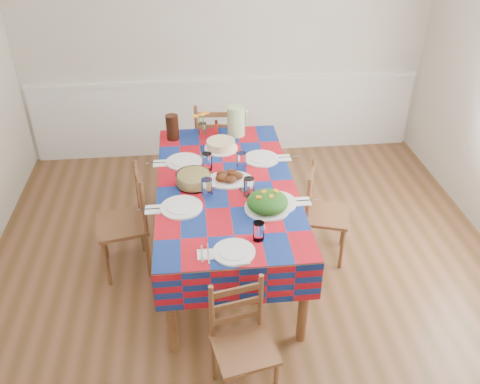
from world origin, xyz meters
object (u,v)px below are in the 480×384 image
object	(u,v)px
chair_near	(242,344)
chair_far	(216,144)
meat_platter	(229,178)
tea_pitcher	(172,127)
chair_left	(127,223)
dining_table	(226,193)
green_pitcher	(236,121)
chair_right	(323,214)

from	to	relation	value
chair_near	chair_far	world-z (taller)	chair_far
meat_platter	tea_pitcher	distance (m)	0.92
chair_left	chair_near	bearing A→B (deg)	20.89
tea_pitcher	chair_near	distance (m)	2.23
dining_table	meat_platter	bearing A→B (deg)	51.82
green_pitcher	chair_near	size ratio (longest dim) A/B	0.33
chair_left	chair_right	xyz separation A→B (m)	(1.64, 0.00, -0.04)
tea_pitcher	chair_far	world-z (taller)	tea_pitcher
dining_table	chair_left	bearing A→B (deg)	179.42
dining_table	tea_pitcher	size ratio (longest dim) A/B	8.78
green_pitcher	chair_left	world-z (taller)	green_pitcher
meat_platter	chair_left	xyz separation A→B (m)	(-0.85, -0.02, -0.36)
dining_table	chair_right	xyz separation A→B (m)	(0.82, 0.01, -0.28)
tea_pitcher	chair_near	xyz separation A→B (m)	(0.41, -2.13, -0.50)
chair_near	dining_table	bearing A→B (deg)	77.68
chair_right	chair_left	bearing A→B (deg)	108.27
dining_table	meat_platter	world-z (taller)	meat_platter
chair_right	chair_near	bearing A→B (deg)	165.68
chair_left	chair_far	bearing A→B (deg)	136.56
chair_near	chair_far	distance (m)	2.59
meat_platter	chair_right	distance (m)	0.89
meat_platter	tea_pitcher	xyz separation A→B (m)	(-0.45, 0.80, 0.09)
chair_near	tea_pitcher	bearing A→B (deg)	89.05
chair_left	chair_right	size ratio (longest dim) A/B	1.09
dining_table	chair_near	distance (m)	1.33
chair_near	chair_right	xyz separation A→B (m)	(0.83, 1.31, 0.01)
green_pitcher	chair_near	xyz separation A→B (m)	(-0.17, -2.15, -0.52)
meat_platter	chair_far	world-z (taller)	chair_far
meat_platter	chair_right	size ratio (longest dim) A/B	0.44
meat_platter	green_pitcher	distance (m)	0.84
dining_table	chair_left	size ratio (longest dim) A/B	2.19
meat_platter	chair_left	world-z (taller)	chair_left
chair_right	dining_table	bearing A→B (deg)	108.98
chair_left	tea_pitcher	bearing A→B (deg)	143.33
meat_platter	chair_left	size ratio (longest dim) A/B	0.41
green_pitcher	chair_far	size ratio (longest dim) A/B	0.29
meat_platter	chair_near	bearing A→B (deg)	-91.46
green_pitcher	chair_far	world-z (taller)	green_pitcher
dining_table	chair_right	world-z (taller)	chair_right
tea_pitcher	chair_left	bearing A→B (deg)	-115.69
meat_platter	chair_far	distance (m)	1.31
tea_pitcher	chair_near	world-z (taller)	tea_pitcher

